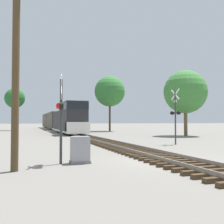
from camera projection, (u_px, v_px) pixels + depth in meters
name	position (u px, v px, depth m)	size (l,w,h in m)	color
ground_plane	(166.00, 161.00, 12.72)	(400.00, 400.00, 0.00)	slate
rail_track_bed	(166.00, 158.00, 12.73)	(2.60, 160.00, 0.31)	#42301E
freight_train	(57.00, 121.00, 56.15)	(2.97, 50.06, 4.61)	#232326
crossing_signal_near	(60.00, 110.00, 11.80)	(0.40, 1.01, 3.99)	#333333
crossing_signal_far	(176.00, 114.00, 21.58)	(0.53, 1.01, 4.59)	#333333
relay_cabinet	(80.00, 150.00, 11.95)	(0.91, 0.63, 1.22)	slate
utility_pole	(16.00, 69.00, 10.13)	(1.80, 0.28, 7.63)	#4C3A23
tree_far_right	(185.00, 92.00, 34.34)	(5.65, 5.65, 8.60)	brown
tree_mid_background	(110.00, 91.00, 50.34)	(5.86, 5.86, 10.59)	#473521
tree_deep_background	(15.00, 98.00, 54.31)	(4.10, 4.10, 8.74)	brown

